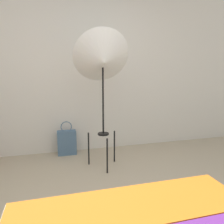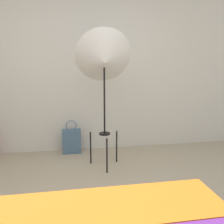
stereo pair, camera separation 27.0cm
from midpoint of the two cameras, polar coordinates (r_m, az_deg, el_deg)
name	(u,v)px [view 2 (the right image)]	position (r m, az deg, el deg)	size (l,w,h in m)	color
wall_back	(86,70)	(3.53, -4.71, 10.79)	(8.00, 0.05, 2.60)	silver
photo_umbrella	(104,60)	(2.83, 0.73, 13.40)	(0.74, 0.54, 1.81)	black
tote_bag	(72,141)	(3.52, -8.31, -7.52)	(0.29, 0.12, 0.53)	slate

